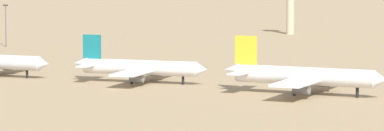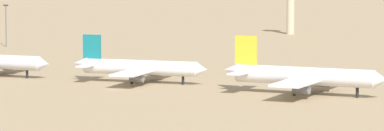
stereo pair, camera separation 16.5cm
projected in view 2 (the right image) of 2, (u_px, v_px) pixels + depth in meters
name	position (u px, v px, depth m)	size (l,w,h in m)	color
ground	(116.00, 89.00, 286.37)	(4000.00, 4000.00, 0.00)	#9E8460
parked_jet_teal_3	(139.00, 68.00, 298.94)	(37.06, 31.34, 12.24)	white
parked_jet_yellow_4	(303.00, 76.00, 274.50)	(40.99, 34.27, 13.58)	white
light_pole_east	(6.00, 22.00, 410.38)	(1.80, 0.50, 15.01)	#59595E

